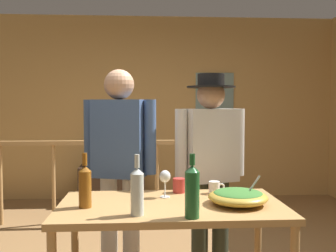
{
  "coord_description": "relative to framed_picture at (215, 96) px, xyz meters",
  "views": [
    {
      "loc": [
        -0.2,
        -2.78,
        1.39
      ],
      "look_at": [
        -0.03,
        -0.15,
        1.24
      ],
      "focal_mm": 41.05,
      "sensor_mm": 36.0,
      "label": 1
    }
  ],
  "objects": [
    {
      "name": "person_standing_right",
      "position": [
        -0.54,
        -2.71,
        -0.54
      ],
      "size": [
        0.57,
        0.37,
        1.62
      ],
      "rotation": [
        0.0,
        0.0,
        3.43
      ],
      "color": "#2D3323",
      "rests_on": "ground_plane"
    },
    {
      "name": "stair_railing",
      "position": [
        -1.32,
        -1.18,
        -0.87
      ],
      "size": [
        3.08,
        0.1,
        1.02
      ],
      "color": "#B2844C",
      "rests_on": "ground_plane"
    },
    {
      "name": "serving_table",
      "position": [
        -0.89,
        -3.34,
        -0.8
      ],
      "size": [
        1.37,
        0.74,
        0.78
      ],
      "color": "#B2844C",
      "rests_on": "ground_plane"
    },
    {
      "name": "wine_bottle_clear",
      "position": [
        -1.09,
        -3.58,
        -0.59
      ],
      "size": [
        0.07,
        0.07,
        0.34
      ],
      "color": "silver",
      "rests_on": "serving_table"
    },
    {
      "name": "mug_red",
      "position": [
        -0.81,
        -3.05,
        -0.67
      ],
      "size": [
        0.12,
        0.09,
        0.1
      ],
      "color": "#B7332D",
      "rests_on": "serving_table"
    },
    {
      "name": "wine_glass",
      "position": [
        -0.92,
        -3.18,
        -0.6
      ],
      "size": [
        0.07,
        0.07,
        0.18
      ],
      "color": "silver",
      "rests_on": "serving_table"
    },
    {
      "name": "salad_bowl",
      "position": [
        -0.49,
        -3.39,
        -0.67
      ],
      "size": [
        0.36,
        0.36,
        0.18
      ],
      "color": "gold",
      "rests_on": "serving_table"
    },
    {
      "name": "back_wall",
      "position": [
        -0.86,
        0.06,
        -0.17
      ],
      "size": [
        5.37,
        0.1,
        2.67
      ],
      "primitive_type": "cube",
      "color": "tan",
      "rests_on": "ground_plane"
    },
    {
      "name": "person_standing_left",
      "position": [
        -1.24,
        -2.71,
        -0.53
      ],
      "size": [
        0.56,
        0.32,
        1.65
      ],
      "rotation": [
        0.0,
        0.0,
        2.86
      ],
      "color": "beige",
      "rests_on": "ground_plane"
    },
    {
      "name": "flat_screen_tv",
      "position": [
        -1.49,
        -0.32,
        -0.76
      ],
      "size": [
        0.46,
        0.12,
        0.35
      ],
      "color": "black",
      "rests_on": "tv_console"
    },
    {
      "name": "wine_bottle_green",
      "position": [
        -0.8,
        -3.65,
        -0.58
      ],
      "size": [
        0.08,
        0.08,
        0.35
      ],
      "color": "#1E5628",
      "rests_on": "serving_table"
    },
    {
      "name": "mug_white",
      "position": [
        -0.58,
        -3.1,
        -0.68
      ],
      "size": [
        0.11,
        0.07,
        0.08
      ],
      "color": "white",
      "rests_on": "serving_table"
    },
    {
      "name": "framed_picture",
      "position": [
        0.0,
        0.0,
        0.0
      ],
      "size": [
        0.57,
        0.03,
        0.69
      ],
      "primitive_type": "cube",
      "color": "gray"
    },
    {
      "name": "wine_bottle_amber",
      "position": [
        -1.4,
        -3.4,
        -0.59
      ],
      "size": [
        0.07,
        0.07,
        0.32
      ],
      "color": "brown",
      "rests_on": "serving_table"
    },
    {
      "name": "tv_console",
      "position": [
        -1.49,
        -0.29,
        -1.24
      ],
      "size": [
        0.9,
        0.4,
        0.53
      ],
      "primitive_type": "cube",
      "color": "#38281E",
      "rests_on": "ground_plane"
    }
  ]
}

